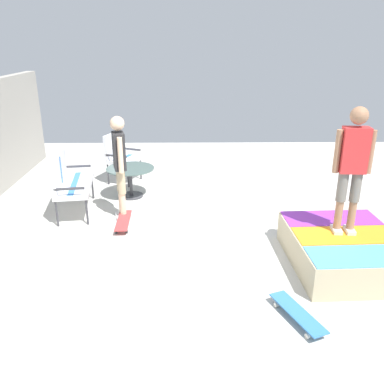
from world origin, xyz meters
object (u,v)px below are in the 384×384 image
Objects in this scene: person_watching at (119,160)px; skate_ramp at (346,250)px; skateboard_spare at (297,313)px; patio_chair_near_house at (119,153)px; person_skater at (353,162)px; patio_table at (131,176)px; patio_bench at (67,178)px; skateboard_by_bench at (123,221)px.

skate_ramp is at bearing -116.52° from person_watching.
patio_chair_near_house is at bearing 29.32° from skateboard_spare.
person_skater reaches higher than person_watching.
person_skater is (-2.47, -3.13, 1.00)m from patio_table.
person_watching is at bearing 178.62° from patio_table.
person_skater is (-1.50, -3.16, 0.40)m from person_watching.
person_watching is at bearing -104.42° from patio_bench.
skate_ramp is 4.96m from patio_chair_near_house.
person_skater is (-3.38, -3.48, 0.79)m from patio_chair_near_house.
skateboard_by_bench is (1.16, 3.10, -1.32)m from person_skater.
skateboard_spare is at bearing -148.84° from patio_table.
patio_chair_near_house is 0.62× the size of person_skater.
patio_table is 0.55× the size of person_skater.
skateboard_spare is at bearing 144.42° from person_skater.
person_watching reaches higher than skateboard_by_bench.
skate_ramp is 3.38m from skateboard_by_bench.
skateboard_by_bench is at bearing -120.05° from patio_bench.
person_watching reaches higher than patio_bench.
skate_ramp is 1.17× the size of person_watching.
skateboard_spare is at bearing -137.39° from skateboard_by_bench.
patio_bench reaches higher than skateboard_by_bench.
person_skater reaches higher than skateboard_spare.
person_watching is (-0.25, -0.95, 0.39)m from patio_bench.
skate_ramp reaches higher than skateboard_spare.
patio_chair_near_house reaches higher than skateboard_spare.
patio_bench reaches higher than patio_table.
patio_bench and patio_chair_near_house have the same top height.
person_watching is 3.52m from person_skater.
person_watching reaches higher than patio_chair_near_house.
patio_table is 1.35m from skateboard_by_bench.
person_watching is at bearing 9.72° from skateboard_by_bench.
patio_bench is 0.77× the size of person_watching.
skate_ramp is at bearing -38.97° from skateboard_spare.
patio_table is 1.10× the size of skateboard_spare.
patio_bench is 0.80× the size of person_skater.
patio_table is (0.73, -0.98, -0.21)m from patio_bench.
patio_table is 4.35m from skateboard_spare.
patio_table reaches higher than skate_ramp.
patio_bench is 1.28m from skateboard_by_bench.
patio_bench is (1.84, 4.15, 0.39)m from skate_ramp.
patio_bench is at bearing 47.15° from skateboard_spare.
skateboard_spare is (-4.62, -2.59, -0.53)m from patio_chair_near_house.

